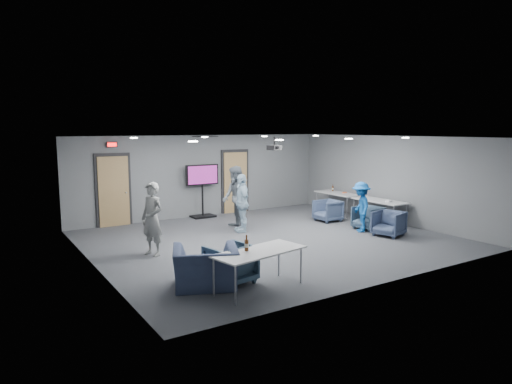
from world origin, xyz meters
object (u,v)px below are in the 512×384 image
table_front_left (259,253)px  tv_stand (202,187)px  chair_right_b (368,218)px  chair_right_c (389,224)px  person_a (152,219)px  person_d (361,207)px  table_right_b (379,202)px  chair_front_a (230,264)px  projector (274,147)px  person_b (236,198)px  chair_right_a (328,211)px  person_c (242,203)px  chair_front_b (206,267)px  bottle_right (333,189)px  bottle_front (247,245)px  table_right_a (337,194)px

table_front_left → tv_stand: bearing=62.0°
chair_right_b → chair_right_c: (-0.14, -0.90, 0.01)m
person_a → chair_right_b: size_ratio=2.31×
person_d → table_right_b: (1.30, 0.50, -0.03)m
table_front_left → person_a: bearing=94.2°
chair_front_a → table_front_left: 0.73m
chair_right_b → projector: bearing=-118.6°
person_b → chair_right_b: bearing=66.8°
chair_right_a → projector: (-2.36, -0.42, 2.07)m
person_c → chair_front_b: bearing=-23.4°
chair_front_b → projector: 5.09m
person_d → chair_right_a: bearing=-155.7°
chair_right_b → table_right_b: bearing=108.1°
chair_front_a → table_right_b: (6.55, 2.30, 0.31)m
person_d → table_right_b: bearing=142.3°
chair_front_a → person_a: bearing=-88.4°
chair_right_c → projector: 3.76m
person_d → projector: size_ratio=3.70×
tv_stand → chair_right_c: bearing=-58.6°
bottle_right → tv_stand: (-4.34, 1.51, 0.18)m
chair_right_a → tv_stand: size_ratio=0.42×
person_a → person_b: 3.31m
chair_front_a → bottle_front: bottle_front is taller
chair_right_b → tv_stand: (-3.28, 4.23, 0.66)m
bottle_right → projector: 4.29m
chair_front_b → projector: bearing=-116.9°
person_d → chair_front_a: 5.56m
chair_front_b → bottle_front: 0.90m
person_a → person_d: bearing=58.7°
person_a → table_right_b: person_a is taller
table_right_b → table_front_left: (-6.28, -2.90, 0.00)m
chair_right_b → bottle_front: bearing=-72.4°
person_d → chair_front_b: (-5.76, -1.78, -0.33)m
person_d → chair_front_b: 6.04m
person_b → person_c: person_b is taller
person_d → bottle_right: (1.48, 2.84, 0.10)m
person_a → table_right_a: size_ratio=1.02×
chair_right_b → chair_front_b: 6.46m
chair_front_b → table_front_left: (0.78, -0.62, 0.30)m
table_front_left → tv_stand: 7.08m
person_b → chair_front_b: (-2.94, -4.00, -0.54)m
person_c → table_right_b: person_c is taller
person_b → person_d: (2.82, -2.22, -0.21)m
person_c → chair_right_a: (3.04, -0.21, -0.49)m
chair_right_c → tv_stand: size_ratio=0.43×
chair_right_b → projector: (-2.58, 1.09, 2.07)m
table_right_a → projector: (-3.46, -1.19, 1.72)m
table_right_b → table_front_left: 6.92m
bottle_right → person_d: bearing=-117.6°
table_right_a → table_front_left: (-6.28, -4.80, 0.00)m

